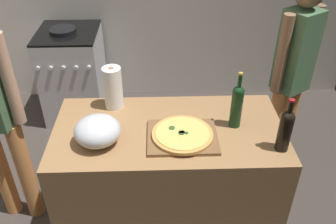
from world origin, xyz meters
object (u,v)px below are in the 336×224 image
(mixing_bowl, at_px, (97,131))
(stove, at_px, (74,74))
(wine_bottle_amber, at_px, (286,128))
(pizza, at_px, (182,134))
(person_in_red, at_px, (292,73))
(wine_bottle_dark, at_px, (237,104))
(paper_towel_roll, at_px, (113,88))

(mixing_bowl, relative_size, stove, 0.28)
(stove, bearing_deg, wine_bottle_amber, -48.46)
(wine_bottle_amber, bearing_deg, stove, 131.54)
(pizza, bearing_deg, person_in_red, 39.10)
(pizza, distance_m, mixing_bowl, 0.48)
(wine_bottle_amber, distance_m, stove, 2.36)
(mixing_bowl, height_order, wine_bottle_dark, wine_bottle_dark)
(stove, distance_m, person_in_red, 2.09)
(paper_towel_roll, height_order, stove, paper_towel_roll)
(wine_bottle_amber, xyz_separation_m, wine_bottle_dark, (-0.22, 0.22, 0.01))
(wine_bottle_dark, xyz_separation_m, stove, (-1.29, 1.49, -0.59))
(wine_bottle_amber, relative_size, wine_bottle_dark, 0.90)
(stove, xyz_separation_m, person_in_red, (1.82, -0.91, 0.47))
(wine_bottle_dark, distance_m, person_in_red, 0.79)
(pizza, bearing_deg, wine_bottle_amber, -11.28)
(pizza, relative_size, mixing_bowl, 1.34)
(wine_bottle_dark, bearing_deg, paper_towel_roll, 162.77)
(pizza, bearing_deg, stove, 121.29)
(mixing_bowl, height_order, wine_bottle_amber, wine_bottle_amber)
(paper_towel_roll, xyz_separation_m, person_in_red, (1.27, 0.34, -0.11))
(paper_towel_roll, bearing_deg, mixing_bowl, -99.07)
(paper_towel_roll, relative_size, wine_bottle_dark, 0.79)
(wine_bottle_amber, distance_m, wine_bottle_dark, 0.31)
(pizza, xyz_separation_m, wine_bottle_dark, (0.32, 0.12, 0.12))
(pizza, relative_size, person_in_red, 0.22)
(stove, relative_size, person_in_red, 0.58)
(pizza, relative_size, wine_bottle_dark, 0.98)
(mixing_bowl, bearing_deg, wine_bottle_amber, -5.00)
(paper_towel_roll, xyz_separation_m, wine_bottle_dark, (0.74, -0.23, 0.01))
(mixing_bowl, xyz_separation_m, stove, (-0.50, 1.62, -0.52))
(mixing_bowl, relative_size, person_in_red, 0.16)
(mixing_bowl, xyz_separation_m, paper_towel_roll, (0.06, 0.36, 0.06))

